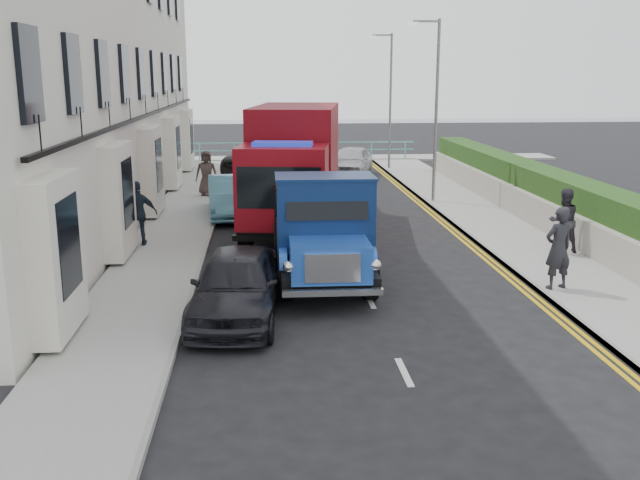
{
  "coord_description": "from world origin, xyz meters",
  "views": [
    {
      "loc": [
        -2.36,
        -13.26,
        5.03
      ],
      "look_at": [
        -1.13,
        2.12,
        1.4
      ],
      "focal_mm": 40.0,
      "sensor_mm": 36.0,
      "label": 1
    }
  ],
  "objects_px": {
    "bedford_lorry": "(324,237)",
    "parked_car_front": "(237,285)",
    "red_lorry": "(294,165)",
    "lamp_far": "(388,93)",
    "pedestrian_east_near": "(558,248)",
    "lamp_mid": "(433,101)"
  },
  "relations": [
    {
      "from": "red_lorry",
      "to": "pedestrian_east_near",
      "type": "distance_m",
      "value": 9.64
    },
    {
      "from": "pedestrian_east_near",
      "to": "lamp_far",
      "type": "bearing_deg",
      "value": -105.5
    },
    {
      "from": "lamp_far",
      "to": "parked_car_front",
      "type": "relative_size",
      "value": 1.62
    },
    {
      "from": "lamp_far",
      "to": "red_lorry",
      "type": "height_order",
      "value": "lamp_far"
    },
    {
      "from": "parked_car_front",
      "to": "pedestrian_east_near",
      "type": "bearing_deg",
      "value": 14.86
    },
    {
      "from": "parked_car_front",
      "to": "lamp_far",
      "type": "bearing_deg",
      "value": 78.46
    },
    {
      "from": "bedford_lorry",
      "to": "red_lorry",
      "type": "xyz_separation_m",
      "value": [
        -0.41,
        6.77,
        0.87
      ]
    },
    {
      "from": "lamp_far",
      "to": "bedford_lorry",
      "type": "height_order",
      "value": "lamp_far"
    },
    {
      "from": "parked_car_front",
      "to": "pedestrian_east_near",
      "type": "height_order",
      "value": "pedestrian_east_near"
    },
    {
      "from": "lamp_far",
      "to": "red_lorry",
      "type": "xyz_separation_m",
      "value": [
        -5.54,
        -14.15,
        -1.88
      ]
    },
    {
      "from": "parked_car_front",
      "to": "pedestrian_east_near",
      "type": "distance_m",
      "value": 7.44
    },
    {
      "from": "bedford_lorry",
      "to": "parked_car_front",
      "type": "distance_m",
      "value": 2.92
    },
    {
      "from": "parked_car_front",
      "to": "bedford_lorry",
      "type": "bearing_deg",
      "value": 52.03
    },
    {
      "from": "lamp_mid",
      "to": "parked_car_front",
      "type": "distance_m",
      "value": 15.17
    },
    {
      "from": "lamp_mid",
      "to": "red_lorry",
      "type": "xyz_separation_m",
      "value": [
        -5.54,
        -4.15,
        -1.88
      ]
    },
    {
      "from": "lamp_far",
      "to": "pedestrian_east_near",
      "type": "bearing_deg",
      "value": -89.42
    },
    {
      "from": "parked_car_front",
      "to": "pedestrian_east_near",
      "type": "xyz_separation_m",
      "value": [
        7.34,
        1.19,
        0.35
      ]
    },
    {
      "from": "bedford_lorry",
      "to": "lamp_mid",
      "type": "bearing_deg",
      "value": 65.05
    },
    {
      "from": "bedford_lorry",
      "to": "red_lorry",
      "type": "relative_size",
      "value": 0.73
    },
    {
      "from": "lamp_mid",
      "to": "red_lorry",
      "type": "relative_size",
      "value": 0.89
    },
    {
      "from": "red_lorry",
      "to": "parked_car_front",
      "type": "xyz_separation_m",
      "value": [
        -1.57,
        -8.85,
        -1.38
      ]
    },
    {
      "from": "lamp_far",
      "to": "pedestrian_east_near",
      "type": "xyz_separation_m",
      "value": [
        0.22,
        -21.81,
        -2.91
      ]
    }
  ]
}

